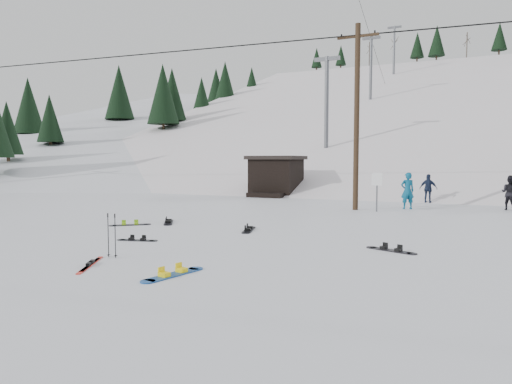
% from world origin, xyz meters
% --- Properties ---
extents(ground, '(200.00, 200.00, 0.00)m').
position_xyz_m(ground, '(0.00, 0.00, 0.00)').
color(ground, silver).
rests_on(ground, ground).
extents(ski_slope, '(60.00, 85.24, 65.97)m').
position_xyz_m(ski_slope, '(0.00, 55.00, -12.00)').
color(ski_slope, white).
rests_on(ski_slope, ground).
extents(ridge_left, '(47.54, 95.03, 58.38)m').
position_xyz_m(ridge_left, '(-36.00, 48.00, -11.00)').
color(ridge_left, silver).
rests_on(ridge_left, ground).
extents(treeline_left, '(20.00, 64.00, 10.00)m').
position_xyz_m(treeline_left, '(-34.00, 40.00, 0.00)').
color(treeline_left, black).
rests_on(treeline_left, ground).
extents(treeline_crest, '(50.00, 6.00, 10.00)m').
position_xyz_m(treeline_crest, '(0.00, 86.00, 0.00)').
color(treeline_crest, black).
rests_on(treeline_crest, ski_slope).
extents(utility_pole, '(2.00, 0.26, 9.00)m').
position_xyz_m(utility_pole, '(2.00, 14.00, 4.68)').
color(utility_pole, '#3A2819').
rests_on(utility_pole, ground).
extents(trail_sign, '(0.50, 0.09, 1.85)m').
position_xyz_m(trail_sign, '(3.10, 13.58, 1.27)').
color(trail_sign, '#595B60').
rests_on(trail_sign, ground).
extents(lift_hut, '(3.40, 4.10, 2.75)m').
position_xyz_m(lift_hut, '(-5.00, 20.94, 1.36)').
color(lift_hut, black).
rests_on(lift_hut, ground).
extents(lift_tower_near, '(2.20, 0.36, 8.00)m').
position_xyz_m(lift_tower_near, '(-4.00, 30.00, 7.86)').
color(lift_tower_near, '#595B60').
rests_on(lift_tower_near, ski_slope).
extents(lift_tower_mid, '(2.20, 0.36, 8.00)m').
position_xyz_m(lift_tower_mid, '(-4.00, 50.00, 14.36)').
color(lift_tower_mid, '#595B60').
rests_on(lift_tower_mid, ski_slope).
extents(lift_tower_far, '(2.20, 0.36, 8.00)m').
position_xyz_m(lift_tower_far, '(-4.00, 70.00, 20.86)').
color(lift_tower_far, '#595B60').
rests_on(lift_tower_far, ski_slope).
extents(hero_snowboard, '(0.61, 1.64, 0.12)m').
position_xyz_m(hero_snowboard, '(1.23, -0.44, 0.03)').
color(hero_snowboard, '#184C9C').
rests_on(hero_snowboard, ground).
extents(hero_skis, '(0.91, 1.60, 0.09)m').
position_xyz_m(hero_skis, '(-1.07, -0.46, 0.03)').
color(hero_skis, red).
rests_on(hero_skis, ground).
extents(ski_poles, '(0.31, 0.08, 1.11)m').
position_xyz_m(ski_poles, '(-1.21, 0.43, 0.57)').
color(ski_poles, black).
rests_on(ski_poles, ground).
extents(board_scatter_a, '(1.26, 0.50, 0.09)m').
position_xyz_m(board_scatter_a, '(-2.19, 2.61, 0.02)').
color(board_scatter_a, black).
rests_on(board_scatter_a, ground).
extents(board_scatter_b, '(1.04, 1.45, 0.12)m').
position_xyz_m(board_scatter_b, '(-3.65, 6.30, 0.03)').
color(board_scatter_b, black).
rests_on(board_scatter_b, ground).
extents(board_scatter_c, '(1.23, 1.11, 0.11)m').
position_xyz_m(board_scatter_c, '(-4.57, 5.14, 0.03)').
color(board_scatter_c, black).
rests_on(board_scatter_c, ground).
extents(board_scatter_d, '(1.40, 0.72, 0.10)m').
position_xyz_m(board_scatter_d, '(5.08, 4.17, 0.03)').
color(board_scatter_d, black).
rests_on(board_scatter_d, ground).
extents(board_scatter_f, '(0.67, 1.54, 0.11)m').
position_xyz_m(board_scatter_f, '(0.03, 5.86, 0.03)').
color(board_scatter_f, black).
rests_on(board_scatter_f, ground).
extents(skier_teal, '(0.79, 0.68, 1.84)m').
position_xyz_m(skier_teal, '(4.29, 15.45, 0.92)').
color(skier_teal, '#0B5376').
rests_on(skier_teal, ground).
extents(skier_dark, '(1.04, 0.98, 1.70)m').
position_xyz_m(skier_dark, '(8.92, 17.02, 0.85)').
color(skier_dark, black).
rests_on(skier_dark, ground).
extents(skier_navy, '(1.01, 0.53, 1.65)m').
position_xyz_m(skier_navy, '(5.03, 19.25, 0.83)').
color(skier_navy, '#172039').
rests_on(skier_navy, ground).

